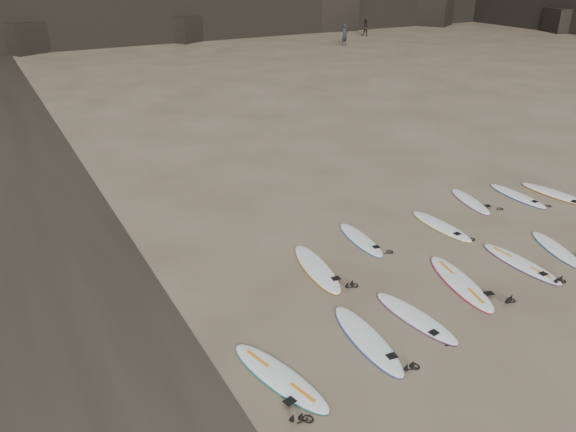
# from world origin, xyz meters

# --- Properties ---
(ground) EXTENTS (240.00, 240.00, 0.00)m
(ground) POSITION_xyz_m (0.00, 0.00, 0.00)
(ground) COLOR #897559
(ground) RESTS_ON ground
(surfboard_0) EXTENTS (0.89, 2.70, 0.10)m
(surfboard_0) POSITION_xyz_m (-3.83, -0.73, 0.05)
(surfboard_0) COLOR white
(surfboard_0) RESTS_ON ground
(surfboard_1) EXTENTS (0.82, 2.48, 0.09)m
(surfboard_1) POSITION_xyz_m (-2.40, -0.60, 0.04)
(surfboard_1) COLOR white
(surfboard_1) RESTS_ON ground
(surfboard_2) EXTENTS (1.30, 2.84, 0.10)m
(surfboard_2) POSITION_xyz_m (-0.43, -0.01, 0.05)
(surfboard_2) COLOR white
(surfboard_2) RESTS_ON ground
(surfboard_3) EXTENTS (0.60, 2.50, 0.09)m
(surfboard_3) POSITION_xyz_m (1.68, -0.06, 0.04)
(surfboard_3) COLOR white
(surfboard_3) RESTS_ON ground
(surfboard_4) EXTENTS (1.23, 2.27, 0.08)m
(surfboard_4) POSITION_xyz_m (3.20, 0.00, 0.04)
(surfboard_4) COLOR white
(surfboard_4) RESTS_ON ground
(surfboard_5) EXTENTS (1.05, 2.75, 0.10)m
(surfboard_5) POSITION_xyz_m (-3.21, 2.35, 0.05)
(surfboard_5) COLOR white
(surfboard_5) RESTS_ON ground
(surfboard_6) EXTENTS (0.79, 2.33, 0.08)m
(surfboard_6) POSITION_xyz_m (-1.24, 3.13, 0.04)
(surfboard_6) COLOR white
(surfboard_6) RESTS_ON ground
(surfboard_7) EXTENTS (0.61, 2.44, 0.09)m
(surfboard_7) POSITION_xyz_m (1.41, 2.68, 0.04)
(surfboard_7) COLOR white
(surfboard_7) RESTS_ON ground
(surfboard_8) EXTENTS (1.09, 2.30, 0.08)m
(surfboard_8) POSITION_xyz_m (3.58, 3.62, 0.04)
(surfboard_8) COLOR white
(surfboard_8) RESTS_ON ground
(surfboard_9) EXTENTS (0.68, 2.42, 0.09)m
(surfboard_9) POSITION_xyz_m (5.33, 3.18, 0.04)
(surfboard_9) COLOR white
(surfboard_9) RESTS_ON ground
(surfboard_10) EXTENTS (0.96, 2.72, 0.10)m
(surfboard_10) POSITION_xyz_m (6.60, 2.60, 0.05)
(surfboard_10) COLOR white
(surfboard_10) RESTS_ON ground
(surfboard_11) EXTENTS (1.24, 2.72, 0.10)m
(surfboard_11) POSITION_xyz_m (-6.03, -0.85, 0.05)
(surfboard_11) COLOR white
(surfboard_11) RESTS_ON ground
(person_a) EXTENTS (0.80, 0.67, 1.88)m
(person_a) POSITION_xyz_m (19.94, 35.16, 0.94)
(person_a) COLOR black
(person_a) RESTS_ON ground
(person_b) EXTENTS (1.00, 1.01, 1.64)m
(person_b) POSITION_xyz_m (25.51, 39.56, 0.82)
(person_b) COLOR black
(person_b) RESTS_ON ground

